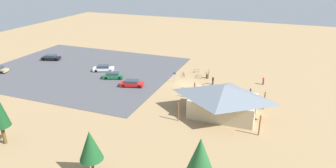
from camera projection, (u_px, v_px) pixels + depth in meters
The scene contains 21 objects.
ground at pixel (187, 84), 61.19m from camera, with size 160.00×160.00×0.00m, color #9E7F56.
parking_lot_asphalt at pixel (82, 70), 69.70m from camera, with size 42.60×35.06×0.05m, color #4C4C51.
bike_pavilion at pixel (224, 98), 47.67m from camera, with size 12.55×9.29×5.21m.
trash_bin at pixel (207, 76), 64.37m from camera, with size 0.60×0.60×0.90m, color brown.
lot_sign at pixel (175, 75), 62.03m from camera, with size 0.56×0.08×2.20m.
pine_east at pixel (90, 146), 33.22m from camera, with size 2.71×2.71×5.83m.
pine_center at pixel (200, 157), 30.02m from camera, with size 3.14×3.14×6.93m.
bicycle_silver_yard_left at pixel (199, 77), 64.45m from camera, with size 1.60×0.58×0.84m.
bicycle_teal_front_row at pixel (202, 87), 59.02m from camera, with size 0.48×1.64×0.83m.
bicycle_orange_edge_south at pixel (196, 71), 67.89m from camera, with size 1.21×1.25×0.83m.
bicycle_purple_near_porch at pixel (184, 75), 65.64m from camera, with size 0.99×1.41×0.75m.
bicycle_blue_trailside at pixel (193, 93), 55.97m from camera, with size 0.98×1.45×0.91m.
bicycle_yellow_edge_north at pixel (209, 72), 67.42m from camera, with size 0.57×1.79×0.85m.
bicycle_white_near_sign at pixel (184, 90), 57.55m from camera, with size 1.74×0.48×0.85m.
car_green_far_end at pixel (113, 75), 64.02m from camera, with size 4.56×3.03×1.37m.
car_black_front_row at pixel (51, 57), 76.63m from camera, with size 4.95×3.14×1.38m.
car_white_end_stall at pixel (103, 68), 68.57m from camera, with size 5.04×3.55×1.39m.
car_red_by_curb at pixel (132, 83), 59.82m from camera, with size 4.96×3.00×1.33m.
visitor_at_bikes at pixel (263, 81), 60.80m from camera, with size 0.36×0.36×1.66m.
visitor_by_pavilion at pixel (213, 80), 60.82m from camera, with size 0.36×0.36×1.74m.
visitor_crossing_yard at pixel (251, 92), 55.13m from camera, with size 0.38×0.40×1.77m.
Camera 1 is at (-16.65, 54.48, 22.67)m, focal length 31.83 mm.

